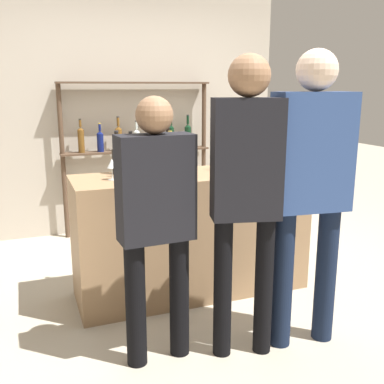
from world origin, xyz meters
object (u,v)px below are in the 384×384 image
at_px(counter_bottle_0, 227,156).
at_px(counter_bottle_1, 170,158).
at_px(counter_bottle_2, 168,154).
at_px(customer_center, 246,182).
at_px(counter_bottle_4, 131,161).
at_px(customer_left, 156,213).
at_px(customer_right, 310,179).
at_px(wine_glass, 112,164).
at_px(counter_bottle_3, 117,158).

distance_m(counter_bottle_0, counter_bottle_1, 0.47).
height_order(counter_bottle_2, customer_center, customer_center).
distance_m(counter_bottle_0, counter_bottle_2, 0.46).
distance_m(counter_bottle_4, customer_left, 0.82).
bearing_deg(counter_bottle_1, customer_center, -80.21).
bearing_deg(customer_center, counter_bottle_4, 39.95).
distance_m(counter_bottle_1, customer_right, 1.09).
relative_size(counter_bottle_1, customer_center, 0.19).
bearing_deg(wine_glass, customer_left, -83.13).
relative_size(counter_bottle_1, counter_bottle_3, 1.01).
relative_size(counter_bottle_2, counter_bottle_4, 1.04).
height_order(counter_bottle_1, customer_right, customer_right).
bearing_deg(counter_bottle_1, counter_bottle_2, 78.53).
bearing_deg(customer_right, counter_bottle_4, 49.77).
xyz_separation_m(counter_bottle_2, counter_bottle_3, (-0.38, 0.06, -0.02)).
bearing_deg(customer_right, customer_center, 94.20).
xyz_separation_m(wine_glass, customer_right, (1.01, -0.92, -0.00)).
height_order(counter_bottle_3, customer_center, customer_center).
relative_size(counter_bottle_4, wine_glass, 2.24).
relative_size(counter_bottle_4, customer_left, 0.22).
distance_m(counter_bottle_0, customer_right, 0.95).
height_order(wine_glass, customer_left, customer_left).
bearing_deg(customer_center, wine_glass, 47.46).
height_order(counter_bottle_1, counter_bottle_3, counter_bottle_1).
relative_size(counter_bottle_2, customer_center, 0.20).
bearing_deg(counter_bottle_1, counter_bottle_4, 177.19).
height_order(counter_bottle_4, wine_glass, counter_bottle_4).
xyz_separation_m(counter_bottle_0, customer_left, (-0.81, -0.80, -0.17)).
distance_m(counter_bottle_0, wine_glass, 0.91).
relative_size(counter_bottle_0, counter_bottle_4, 0.95).
xyz_separation_m(counter_bottle_3, customer_center, (0.51, -1.11, -0.00)).
bearing_deg(customer_center, counter_bottle_2, 20.97).
relative_size(counter_bottle_3, customer_right, 0.18).
bearing_deg(counter_bottle_0, counter_bottle_1, -178.37).
bearing_deg(counter_bottle_0, counter_bottle_2, 164.08).
distance_m(counter_bottle_3, wine_glass, 0.23).
xyz_separation_m(counter_bottle_0, counter_bottle_1, (-0.47, -0.01, 0.01)).
bearing_deg(counter_bottle_3, customer_left, -89.32).
xyz_separation_m(counter_bottle_0, customer_center, (-0.32, -0.92, -0.01)).
height_order(counter_bottle_0, customer_center, customer_center).
relative_size(customer_center, customer_left, 1.14).
distance_m(counter_bottle_2, customer_center, 1.05).
xyz_separation_m(counter_bottle_3, counter_bottle_4, (0.06, -0.19, 0.00)).
relative_size(counter_bottle_4, customer_center, 0.19).
bearing_deg(counter_bottle_4, customer_center, -64.05).
height_order(counter_bottle_3, customer_right, customer_right).
xyz_separation_m(counter_bottle_0, counter_bottle_2, (-0.44, 0.13, 0.02)).
xyz_separation_m(counter_bottle_1, counter_bottle_3, (-0.35, 0.20, -0.01)).
xyz_separation_m(wine_glass, customer_left, (0.09, -0.77, -0.16)).
xyz_separation_m(wine_glass, customer_center, (0.59, -0.90, 0.00)).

